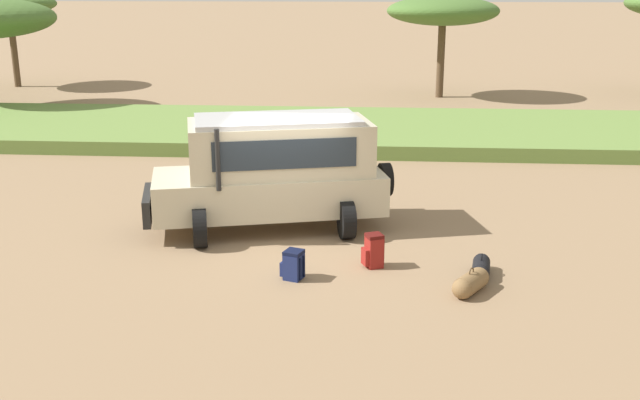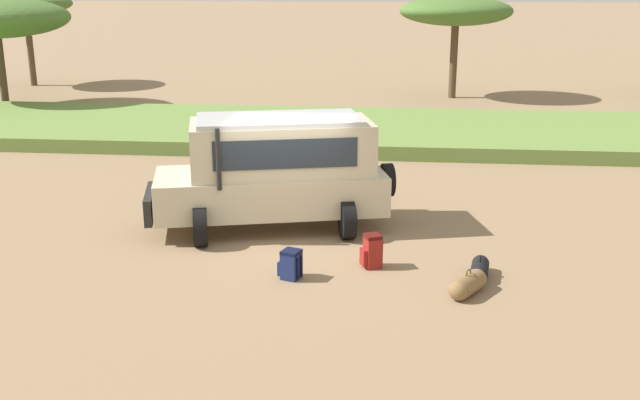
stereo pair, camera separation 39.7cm
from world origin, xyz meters
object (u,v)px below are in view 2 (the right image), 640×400
object	(u,v)px
backpack_cluster_center	(291,265)
acacia_tree_centre_back	(456,12)
duffel_bag_low_black_case	(468,284)
backpack_beside_front_wheel	(372,251)
duffel_bag_soft_canvas	(480,269)
safari_vehicle	(275,170)
acacia_tree_far_left	(25,4)

from	to	relation	value
backpack_cluster_center	acacia_tree_centre_back	bearing A→B (deg)	78.72
duffel_bag_low_black_case	backpack_beside_front_wheel	bearing A→B (deg)	146.86
duffel_bag_low_black_case	duffel_bag_soft_canvas	xyz separation A→B (m)	(0.29, 0.81, -0.02)
safari_vehicle	duffel_bag_soft_canvas	xyz separation A→B (m)	(4.15, -2.48, -1.13)
safari_vehicle	acacia_tree_far_left	world-z (taller)	acacia_tree_far_left
duffel_bag_low_black_case	acacia_tree_centre_back	xyz separation A→B (m)	(1.23, 22.32, 3.63)
duffel_bag_soft_canvas	acacia_tree_centre_back	xyz separation A→B (m)	(0.94, 21.51, 3.65)
backpack_beside_front_wheel	acacia_tree_centre_back	size ratio (longest dim) A/B	0.13
acacia_tree_far_left	acacia_tree_centre_back	world-z (taller)	acacia_tree_far_left
duffel_bag_low_black_case	acacia_tree_far_left	world-z (taller)	acacia_tree_far_left
acacia_tree_far_left	duffel_bag_low_black_case	bearing A→B (deg)	-51.05
safari_vehicle	duffel_bag_soft_canvas	bearing A→B (deg)	-30.86
backpack_beside_front_wheel	duffel_bag_low_black_case	bearing A→B (deg)	-33.14
backpack_cluster_center	safari_vehicle	bearing A→B (deg)	104.16
backpack_beside_front_wheel	acacia_tree_far_left	bearing A→B (deg)	127.73
backpack_beside_front_wheel	acacia_tree_far_left	world-z (taller)	acacia_tree_far_left
safari_vehicle	backpack_beside_front_wheel	bearing A→B (deg)	-45.16
acacia_tree_far_left	backpack_cluster_center	bearing A→B (deg)	-55.37
backpack_cluster_center	duffel_bag_low_black_case	xyz separation A→B (m)	(3.14, -0.42, -0.08)
backpack_beside_front_wheel	backpack_cluster_center	xyz separation A→B (m)	(-1.45, -0.69, -0.05)
backpack_beside_front_wheel	duffel_bag_low_black_case	world-z (taller)	backpack_beside_front_wheel
acacia_tree_centre_back	backpack_cluster_center	bearing A→B (deg)	-101.28
safari_vehicle	backpack_beside_front_wheel	world-z (taller)	safari_vehicle
safari_vehicle	backpack_beside_front_wheel	distance (m)	3.23
duffel_bag_low_black_case	acacia_tree_centre_back	size ratio (longest dim) A/B	0.18
duffel_bag_soft_canvas	acacia_tree_centre_back	world-z (taller)	acacia_tree_centre_back
backpack_cluster_center	acacia_tree_far_left	bearing A→B (deg)	124.63
safari_vehicle	acacia_tree_far_left	xyz separation A→B (m)	(-15.74, 20.97, 2.70)
acacia_tree_centre_back	acacia_tree_far_left	bearing A→B (deg)	174.70
backpack_cluster_center	duffel_bag_soft_canvas	bearing A→B (deg)	6.53
duffel_bag_soft_canvas	acacia_tree_centre_back	distance (m)	21.84
backpack_beside_front_wheel	acacia_tree_centre_back	world-z (taller)	acacia_tree_centre_back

